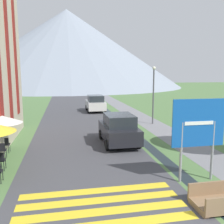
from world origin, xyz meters
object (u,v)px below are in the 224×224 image
Objects in this scene: parked_car_far at (95,103)px; streetlamp at (153,90)px; cafe_chair_near_right at (0,159)px; cafe_chair_middle at (1,149)px; parked_car_near at (119,129)px; road_sign at (198,128)px; footbridge at (220,201)px; cafe_chair_far_left at (5,144)px; cafe_umbrella_middle_white at (2,120)px.

parked_car_far is 8.81m from streetlamp.
cafe_chair_middle is at bearing 127.48° from cafe_chair_near_right.
parked_car_near is 1.02× the size of parked_car_far.
road_sign is 0.82× the size of parked_car_near.
footbridge is 10.70m from cafe_chair_far_left.
cafe_umbrella_middle_white is (0.06, -0.54, 1.41)m from cafe_chair_far_left.
footbridge is at bearing -78.31° from parked_car_near.
cafe_chair_near_right is at bearing -140.14° from streetlamp.
cafe_chair_far_left is 1.00× the size of cafe_chair_middle.
cafe_chair_near_right is 0.40× the size of cafe_umbrella_middle_white.
road_sign is 0.84× the size of parked_car_far.
footbridge is 0.36× the size of streetlamp.
cafe_chair_near_right is (-6.02, -3.14, -0.40)m from parked_car_near.
cafe_chair_far_left is (-6.58, -13.56, -0.40)m from parked_car_far.
cafe_chair_far_left is at bearing -115.88° from parked_car_far.
road_sign reaches higher than cafe_umbrella_middle_white.
cafe_chair_near_right is at bearing -76.99° from cafe_chair_middle.
road_sign reaches higher than parked_car_near.
parked_car_near is at bearing -91.04° from parked_car_far.
cafe_chair_far_left is 0.18× the size of streetlamp.
cafe_umbrella_middle_white is at bearing -94.27° from cafe_chair_far_left.
parked_car_near and parked_car_far have the same top height.
cafe_chair_far_left is at bearing 124.10° from cafe_chair_near_right.
footbridge is at bearing -86.23° from parked_car_far.
road_sign is 18.83m from parked_car_far.
cafe_chair_near_right is at bearing -92.93° from cafe_chair_far_left.
road_sign reaches higher than cafe_chair_middle.
footbridge is at bearing -52.12° from cafe_chair_far_left.
footbridge is (-0.27, -2.00, -1.91)m from road_sign.
road_sign is at bearing -29.48° from cafe_umbrella_middle_white.
road_sign is 3.86× the size of cafe_chair_middle.
cafe_chair_middle is (-6.30, -1.63, -0.40)m from parked_car_near.
streetlamp is at bearing -63.11° from parked_car_far.
parked_car_near is 1.88× the size of cafe_umbrella_middle_white.
cafe_chair_far_left is at bearing 147.91° from road_sign.
cafe_chair_middle is (-8.18, 4.10, -1.62)m from road_sign.
cafe_umbrella_middle_white is at bearing 150.52° from road_sign.
cafe_umbrella_middle_white reaches higher than cafe_chair_middle.
cafe_umbrella_middle_white is at bearing 90.88° from cafe_chair_middle.
parked_car_far is at bearing 68.36° from cafe_chair_middle.
parked_car_near is at bearing 54.48° from cafe_chair_near_right.
road_sign is 0.69× the size of streetlamp.
streetlamp reaches higher than parked_car_far.
cafe_chair_middle is at bearing -91.57° from cafe_umbrella_middle_white.
cafe_umbrella_middle_white is (-7.89, 6.62, 1.69)m from footbridge.
cafe_chair_near_right is at bearing 161.86° from road_sign.
cafe_chair_far_left is at bearing -150.59° from streetlamp.
parked_car_near is (-1.60, 7.73, 0.68)m from footbridge.
road_sign is 3.86× the size of cafe_chair_near_right.
streetlamp is at bearing 66.78° from cafe_chair_near_right.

